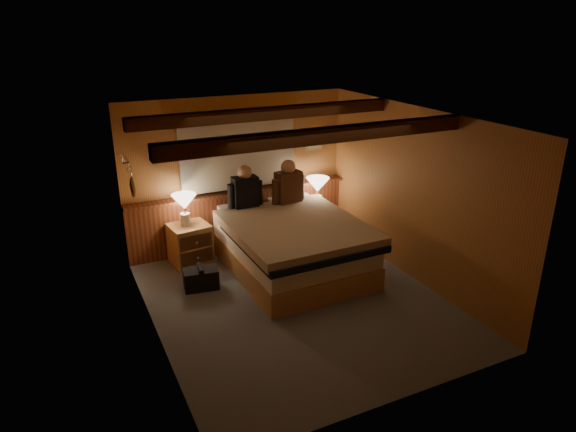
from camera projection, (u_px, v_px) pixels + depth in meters
floor at (296, 301)px, 6.72m from camera, size 4.20×4.20×0.00m
ceiling at (297, 118)px, 5.86m from camera, size 4.20×4.20×0.00m
wall_back at (237, 173)px, 8.06m from camera, size 3.60×0.00×3.60m
wall_left at (149, 241)px, 5.56m from camera, size 0.00×4.20×4.20m
wall_right at (414, 195)px, 7.01m from camera, size 0.00×4.20×4.20m
wall_front at (403, 292)px, 4.52m from camera, size 3.60×0.00×3.60m
wainscot at (240, 216)px, 8.26m from camera, size 3.60×0.23×0.94m
curtain_window at (238, 154)px, 7.88m from camera, size 2.18×0.09×1.11m
ceiling_beams at (292, 123)px, 6.02m from camera, size 3.60×1.65×0.16m
coat_rail at (127, 164)px, 6.76m from camera, size 0.05×0.55×0.24m
framed_print at (314, 143)px, 8.46m from camera, size 0.30×0.04×0.25m
bed at (293, 245)px, 7.40m from camera, size 1.80×2.31×0.78m
nightstand_left at (190, 244)px, 7.69m from camera, size 0.61×0.57×0.61m
nightstand_right at (316, 222)px, 8.58m from camera, size 0.58×0.53×0.57m
lamp_left at (184, 204)px, 7.47m from camera, size 0.36×0.36×0.47m
lamp_right at (318, 186)px, 8.34m from camera, size 0.38×0.38×0.50m
person_left at (245, 190)px, 7.75m from camera, size 0.56×0.22×0.68m
person_right at (288, 185)px, 7.95m from camera, size 0.57×0.28×0.70m
duffel_bag at (201, 278)px, 7.00m from camera, size 0.50×0.35×0.33m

